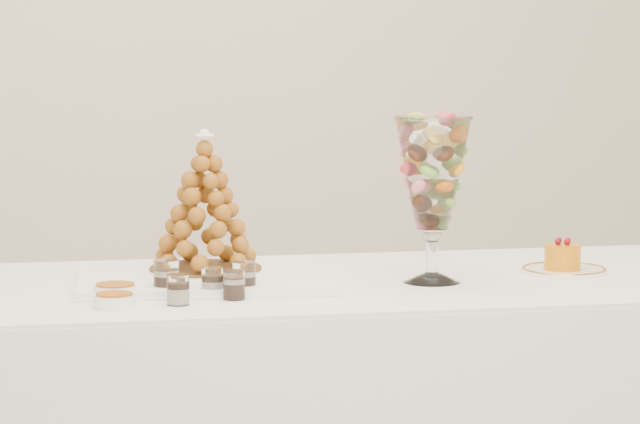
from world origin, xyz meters
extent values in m
cube|color=silver|center=(0.00, 2.00, 1.40)|extent=(4.50, 0.04, 2.80)
cube|color=white|center=(0.14, 0.19, 0.77)|extent=(2.07, 0.92, 0.01)
cube|color=white|center=(-0.19, 0.24, 0.78)|extent=(0.62, 0.49, 0.02)
cylinder|color=white|center=(0.33, 0.12, 0.78)|extent=(0.14, 0.14, 0.02)
cylinder|color=white|center=(0.33, 0.12, 0.84)|extent=(0.03, 0.03, 0.09)
sphere|color=white|center=(0.33, 0.12, 0.89)|extent=(0.04, 0.04, 0.04)
cylinder|color=white|center=(0.68, 0.17, 0.78)|extent=(0.21, 0.21, 0.01)
cylinder|color=white|center=(-0.29, 0.11, 0.81)|extent=(0.07, 0.07, 0.08)
cylinder|color=white|center=(-0.20, 0.05, 0.81)|extent=(0.06, 0.06, 0.06)
cylinder|color=white|center=(-0.12, 0.08, 0.81)|extent=(0.07, 0.07, 0.07)
cylinder|color=white|center=(-0.29, -0.03, 0.81)|extent=(0.06, 0.06, 0.07)
cylinder|color=white|center=(-0.16, 0.01, 0.81)|extent=(0.05, 0.05, 0.06)
cylinder|color=white|center=(-0.41, 0.08, 0.79)|extent=(0.09, 0.09, 0.03)
cylinder|color=white|center=(-0.42, -0.02, 0.79)|extent=(0.09, 0.09, 0.03)
cylinder|color=brown|center=(-0.17, 0.31, 0.80)|extent=(0.26, 0.26, 0.01)
cone|color=#915516|center=(-0.17, 0.31, 0.96)|extent=(0.28, 0.28, 0.32)
sphere|color=white|center=(-0.17, 0.31, 1.11)|extent=(0.03, 0.03, 0.03)
cylinder|color=orange|center=(0.67, 0.16, 0.81)|extent=(0.09, 0.09, 0.06)
sphere|color=maroon|center=(0.68, 0.17, 0.85)|extent=(0.02, 0.02, 0.02)
sphere|color=maroon|center=(0.67, 0.18, 0.85)|extent=(0.02, 0.02, 0.02)
sphere|color=maroon|center=(0.65, 0.16, 0.85)|extent=(0.02, 0.02, 0.02)
sphere|color=maroon|center=(0.67, 0.15, 0.85)|extent=(0.02, 0.02, 0.02)
camera|label=1|loc=(-0.76, -3.18, 1.37)|focal=85.00mm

